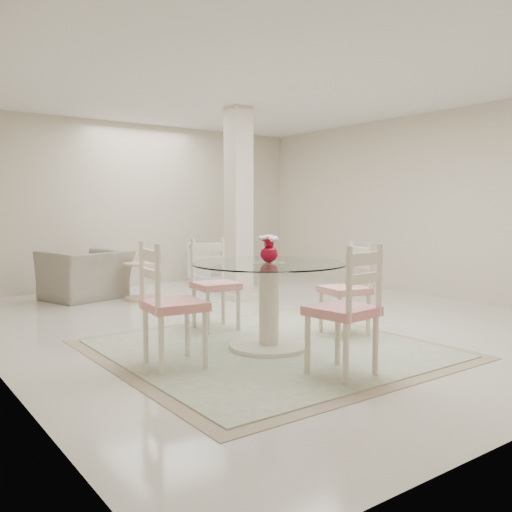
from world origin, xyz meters
TOP-DOWN VIEW (x-y plane):
  - ground at (0.00, 0.00)m, footprint 7.00×7.00m
  - room_shell at (0.00, 0.00)m, footprint 6.02×7.02m
  - column at (0.50, 1.30)m, footprint 0.30×0.30m
  - area_rug at (-0.83, -1.14)m, footprint 2.88×2.88m
  - dining_table at (-0.83, -1.14)m, footprint 1.39×1.39m
  - red_vase at (-0.83, -1.14)m, footprint 0.19×0.18m
  - dining_chair_east at (0.18, -1.18)m, footprint 0.50×0.50m
  - dining_chair_north at (-0.80, -0.12)m, footprint 0.47×0.47m
  - dining_chair_west at (-1.85, -1.11)m, footprint 0.50×0.50m
  - dining_chair_south at (-0.84, -2.16)m, footprint 0.50×0.50m
  - recliner_taupe at (-1.24, 2.63)m, footprint 1.30×1.21m
  - armchair_white at (1.05, 2.73)m, footprint 0.87×0.89m
  - side_table at (-0.62, 2.08)m, footprint 0.51×0.51m

SIDE VIEW (x-z plane):
  - ground at x=0.00m, z-range 0.00..0.00m
  - area_rug at x=-0.83m, z-range 0.00..0.02m
  - side_table at x=-0.62m, z-range -0.02..0.51m
  - recliner_taupe at x=-1.24m, z-range 0.00..0.70m
  - armchair_white at x=1.05m, z-range 0.00..0.75m
  - dining_table at x=-0.83m, z-range 0.01..0.81m
  - dining_chair_east at x=0.18m, z-range 0.03..1.08m
  - dining_chair_north at x=-0.80m, z-range 0.03..1.10m
  - dining_chair_south at x=-0.84m, z-range 0.03..1.16m
  - dining_chair_west at x=-1.85m, z-range 0.03..1.16m
  - red_vase at x=-0.83m, z-range 0.80..1.05m
  - column at x=0.50m, z-range 0.00..2.70m
  - room_shell at x=0.00m, z-range 0.50..3.21m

